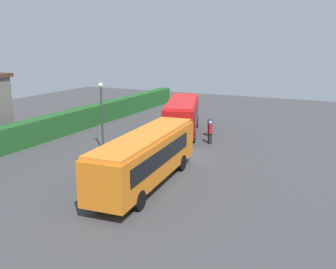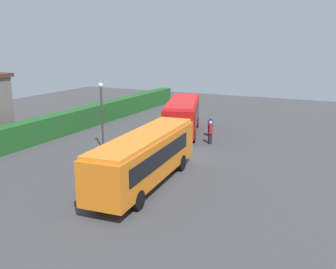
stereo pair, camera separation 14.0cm
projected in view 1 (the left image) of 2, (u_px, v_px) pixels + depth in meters
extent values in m
plane|color=#424244|center=(175.00, 155.00, 27.60)|extent=(64.00, 64.00, 0.00)
cube|color=orange|center=(146.00, 157.00, 21.50)|extent=(10.32, 3.12, 2.24)
cube|color=orange|center=(146.00, 136.00, 21.20)|extent=(10.00, 2.91, 0.20)
cube|color=black|center=(125.00, 152.00, 21.57)|extent=(7.91, 0.68, 0.90)
cube|color=black|center=(163.00, 156.00, 20.75)|extent=(7.91, 0.68, 0.90)
cube|color=black|center=(177.00, 133.00, 26.05)|extent=(0.19, 1.89, 0.94)
cube|color=silver|center=(177.00, 123.00, 25.89)|extent=(0.14, 1.27, 0.28)
cylinder|color=black|center=(151.00, 159.00, 25.00)|extent=(1.02, 0.36, 1.00)
cylinder|color=black|center=(182.00, 163.00, 24.26)|extent=(1.02, 0.36, 1.00)
cylinder|color=black|center=(101.00, 194.00, 19.29)|extent=(1.02, 0.36, 1.00)
cylinder|color=black|center=(139.00, 200.00, 18.55)|extent=(1.02, 0.36, 1.00)
sphere|color=silver|center=(168.00, 146.00, 26.53)|extent=(0.22, 0.22, 0.22)
sphere|color=silver|center=(185.00, 148.00, 26.09)|extent=(0.22, 0.22, 0.22)
cube|color=red|center=(182.00, 115.00, 33.48)|extent=(9.37, 5.31, 2.27)
cube|color=red|center=(182.00, 101.00, 33.18)|extent=(9.04, 5.03, 0.20)
cube|color=black|center=(167.00, 112.00, 33.26)|extent=(6.68, 2.34, 0.91)
cube|color=black|center=(196.00, 113.00, 32.98)|extent=(6.68, 2.34, 0.91)
cube|color=black|center=(186.00, 104.00, 37.79)|extent=(0.70, 1.94, 0.95)
cube|color=silver|center=(186.00, 97.00, 37.63)|extent=(0.48, 1.31, 0.28)
cylinder|color=black|center=(172.00, 122.00, 36.59)|extent=(1.04, 0.59, 1.00)
cylinder|color=black|center=(196.00, 122.00, 36.33)|extent=(1.04, 0.59, 1.00)
cylinder|color=black|center=(165.00, 136.00, 31.18)|extent=(1.04, 0.59, 1.00)
cylinder|color=black|center=(193.00, 136.00, 30.92)|extent=(1.04, 0.59, 1.00)
sphere|color=silver|center=(179.00, 114.00, 38.13)|extent=(0.22, 0.22, 0.22)
sphere|color=silver|center=(193.00, 115.00, 37.98)|extent=(0.22, 0.22, 0.22)
cube|color=#4C6B47|center=(83.00, 195.00, 19.42)|extent=(0.33, 0.30, 0.79)
cube|color=#334C8C|center=(82.00, 182.00, 19.24)|extent=(0.49, 0.36, 0.69)
sphere|color=brown|center=(81.00, 173.00, 19.13)|extent=(0.22, 0.22, 0.22)
cube|color=black|center=(210.00, 138.00, 30.57)|extent=(0.39, 0.37, 0.86)
cube|color=maroon|center=(210.00, 129.00, 30.38)|extent=(0.54, 0.49, 0.75)
sphere|color=beige|center=(210.00, 123.00, 30.26)|extent=(0.24, 0.24, 0.24)
cube|color=olive|center=(210.00, 132.00, 32.91)|extent=(0.37, 0.31, 0.79)
cube|color=#334C8C|center=(210.00, 124.00, 32.74)|extent=(0.55, 0.37, 0.69)
sphere|color=brown|center=(210.00, 118.00, 32.63)|extent=(0.22, 0.22, 0.22)
cube|color=#215824|center=(50.00, 127.00, 32.25)|extent=(44.00, 1.35, 1.90)
cone|color=orange|center=(181.00, 113.00, 42.04)|extent=(0.36, 0.36, 0.60)
cylinder|color=#38383D|center=(102.00, 119.00, 28.34)|extent=(0.14, 0.14, 4.71)
sphere|color=beige|center=(101.00, 85.00, 27.73)|extent=(0.36, 0.36, 0.36)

